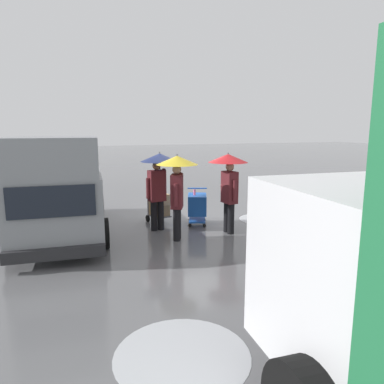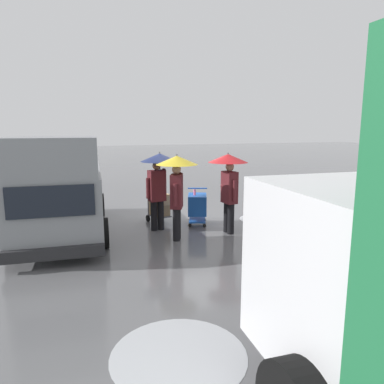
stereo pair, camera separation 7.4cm
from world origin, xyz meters
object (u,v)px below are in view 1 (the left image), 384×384
pedestrian_pink_side (159,173)px  pedestrian_white_side (177,177)px  pedestrian_black_side (229,174)px  cargo_van_parked_right (61,191)px  shopping_cart_vendor (197,205)px  hand_dolly_boxes (159,205)px

pedestrian_pink_side → pedestrian_white_side: bearing=104.1°
pedestrian_black_side → pedestrian_white_side: bearing=4.6°
cargo_van_parked_right → shopping_cart_vendor: cargo_van_parked_right is taller
cargo_van_parked_right → pedestrian_black_side: cargo_van_parked_right is taller
hand_dolly_boxes → pedestrian_pink_side: 1.29m
pedestrian_pink_side → shopping_cart_vendor: bearing=-171.6°
pedestrian_pink_side → pedestrian_white_side: same height
pedestrian_pink_side → pedestrian_black_side: bearing=153.8°
pedestrian_pink_side → pedestrian_black_side: size_ratio=1.00×
pedestrian_pink_side → cargo_van_parked_right: bearing=-7.2°
hand_dolly_boxes → cargo_van_parked_right: bearing=8.7°
cargo_van_parked_right → pedestrian_pink_side: (-2.50, 0.32, 0.41)m
hand_dolly_boxes → pedestrian_black_side: 2.41m
pedestrian_pink_side → pedestrian_white_side: (-0.24, 0.95, 0.00)m
pedestrian_white_side → pedestrian_black_side: bearing=-175.4°
pedestrian_pink_side → pedestrian_black_side: (-1.69, 0.83, 0.00)m
shopping_cart_vendor → pedestrian_pink_side: bearing=8.4°
hand_dolly_boxes → pedestrian_black_side: pedestrian_black_side is taller
pedestrian_white_side → hand_dolly_boxes: bearing=-88.0°
pedestrian_black_side → hand_dolly_boxes: bearing=-45.9°
shopping_cart_vendor → pedestrian_white_side: bearing=50.2°
cargo_van_parked_right → pedestrian_pink_side: bearing=172.8°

